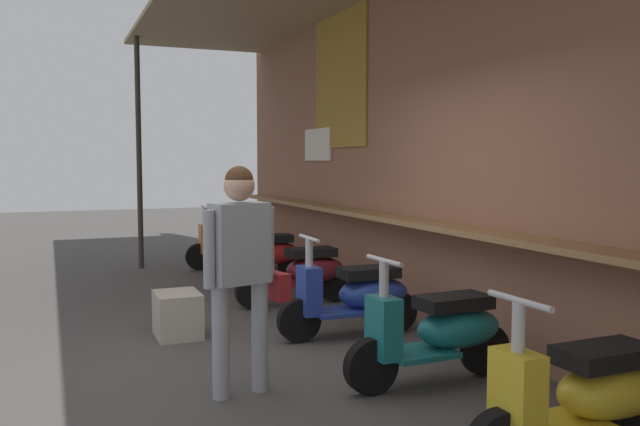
{
  "coord_description": "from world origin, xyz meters",
  "views": [
    {
      "loc": [
        4.87,
        -1.57,
        1.65
      ],
      "look_at": [
        -1.13,
        0.89,
        1.14
      ],
      "focal_mm": 37.17,
      "sensor_mm": 36.0,
      "label": 1
    }
  ],
  "objects_px": {
    "scooter_orange": "(236,243)",
    "scooter_red": "(263,254)",
    "scooter_maroon": "(302,271)",
    "scooter_blue": "(357,295)",
    "shopper_with_handbag": "(242,258)",
    "merchandise_crate": "(178,315)",
    "scooter_yellow": "(588,396)",
    "scooter_teal": "(440,331)"
  },
  "relations": [
    {
      "from": "scooter_orange",
      "to": "scooter_yellow",
      "type": "relative_size",
      "value": 1.0
    },
    {
      "from": "scooter_maroon",
      "to": "scooter_teal",
      "type": "relative_size",
      "value": 1.0
    },
    {
      "from": "scooter_orange",
      "to": "scooter_teal",
      "type": "height_order",
      "value": "same"
    },
    {
      "from": "scooter_orange",
      "to": "scooter_red",
      "type": "distance_m",
      "value": 1.36
    },
    {
      "from": "scooter_orange",
      "to": "shopper_with_handbag",
      "type": "xyz_separation_m",
      "value": [
        5.41,
        -1.42,
        0.59
      ]
    },
    {
      "from": "scooter_red",
      "to": "scooter_blue",
      "type": "xyz_separation_m",
      "value": [
        2.96,
        0.0,
        0.0
      ]
    },
    {
      "from": "scooter_teal",
      "to": "shopper_with_handbag",
      "type": "relative_size",
      "value": 0.87
    },
    {
      "from": "shopper_with_handbag",
      "to": "scooter_maroon",
      "type": "bearing_deg",
      "value": -43.85
    },
    {
      "from": "scooter_yellow",
      "to": "shopper_with_handbag",
      "type": "bearing_deg",
      "value": -52.76
    },
    {
      "from": "scooter_blue",
      "to": "scooter_red",
      "type": "bearing_deg",
      "value": -89.01
    },
    {
      "from": "scooter_teal",
      "to": "shopper_with_handbag",
      "type": "distance_m",
      "value": 1.57
    },
    {
      "from": "scooter_orange",
      "to": "shopper_with_handbag",
      "type": "height_order",
      "value": "shopper_with_handbag"
    },
    {
      "from": "scooter_orange",
      "to": "shopper_with_handbag",
      "type": "distance_m",
      "value": 5.63
    },
    {
      "from": "scooter_orange",
      "to": "scooter_yellow",
      "type": "distance_m",
      "value": 7.2
    },
    {
      "from": "scooter_teal",
      "to": "shopper_with_handbag",
      "type": "height_order",
      "value": "shopper_with_handbag"
    },
    {
      "from": "scooter_red",
      "to": "scooter_teal",
      "type": "xyz_separation_m",
      "value": [
        4.38,
        -0.0,
        0.0
      ]
    },
    {
      "from": "scooter_red",
      "to": "shopper_with_handbag",
      "type": "bearing_deg",
      "value": 72.71
    },
    {
      "from": "scooter_blue",
      "to": "scooter_orange",
      "type": "bearing_deg",
      "value": -89.01
    },
    {
      "from": "scooter_blue",
      "to": "shopper_with_handbag",
      "type": "height_order",
      "value": "shopper_with_handbag"
    },
    {
      "from": "scooter_orange",
      "to": "scooter_maroon",
      "type": "height_order",
      "value": "same"
    },
    {
      "from": "scooter_yellow",
      "to": "scooter_red",
      "type": "bearing_deg",
      "value": -91.25
    },
    {
      "from": "scooter_teal",
      "to": "scooter_yellow",
      "type": "relative_size",
      "value": 1.0
    },
    {
      "from": "scooter_orange",
      "to": "scooter_red",
      "type": "height_order",
      "value": "same"
    },
    {
      "from": "scooter_orange",
      "to": "merchandise_crate",
      "type": "height_order",
      "value": "scooter_orange"
    },
    {
      "from": "scooter_orange",
      "to": "scooter_red",
      "type": "xyz_separation_m",
      "value": [
        1.36,
        0.0,
        0.0
      ]
    },
    {
      "from": "shopper_with_handbag",
      "to": "merchandise_crate",
      "type": "relative_size",
      "value": 3.21
    },
    {
      "from": "scooter_blue",
      "to": "shopper_with_handbag",
      "type": "relative_size",
      "value": 0.87
    },
    {
      "from": "scooter_maroon",
      "to": "scooter_blue",
      "type": "xyz_separation_m",
      "value": [
        1.48,
        -0.0,
        0.0
      ]
    },
    {
      "from": "scooter_teal",
      "to": "scooter_yellow",
      "type": "xyz_separation_m",
      "value": [
        1.46,
        0.0,
        0.0
      ]
    },
    {
      "from": "merchandise_crate",
      "to": "scooter_blue",
      "type": "bearing_deg",
      "value": 68.25
    },
    {
      "from": "scooter_blue",
      "to": "merchandise_crate",
      "type": "xyz_separation_m",
      "value": [
        -0.63,
        -1.57,
        -0.18
      ]
    },
    {
      "from": "scooter_red",
      "to": "scooter_yellow",
      "type": "height_order",
      "value": "same"
    },
    {
      "from": "scooter_yellow",
      "to": "scooter_orange",
      "type": "bearing_deg",
      "value": -91.25
    },
    {
      "from": "scooter_maroon",
      "to": "scooter_yellow",
      "type": "bearing_deg",
      "value": 89.21
    },
    {
      "from": "shopper_with_handbag",
      "to": "scooter_red",
      "type": "bearing_deg",
      "value": -34.3
    },
    {
      "from": "scooter_red",
      "to": "merchandise_crate",
      "type": "xyz_separation_m",
      "value": [
        2.33,
        -1.57,
        -0.18
      ]
    },
    {
      "from": "scooter_red",
      "to": "merchandise_crate",
      "type": "height_order",
      "value": "scooter_red"
    },
    {
      "from": "scooter_maroon",
      "to": "scooter_teal",
      "type": "xyz_separation_m",
      "value": [
        2.9,
        -0.0,
        0.0
      ]
    },
    {
      "from": "scooter_orange",
      "to": "merchandise_crate",
      "type": "bearing_deg",
      "value": 69.39
    },
    {
      "from": "scooter_red",
      "to": "scooter_maroon",
      "type": "bearing_deg",
      "value": 92.01
    },
    {
      "from": "scooter_maroon",
      "to": "scooter_blue",
      "type": "height_order",
      "value": "same"
    },
    {
      "from": "scooter_orange",
      "to": "scooter_blue",
      "type": "relative_size",
      "value": 1.0
    }
  ]
}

